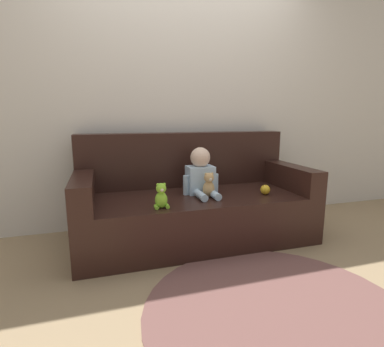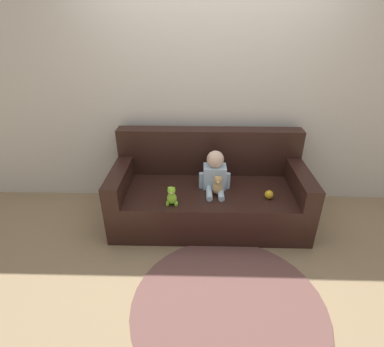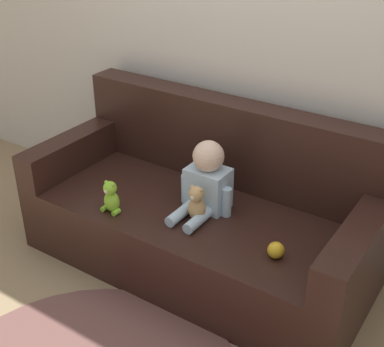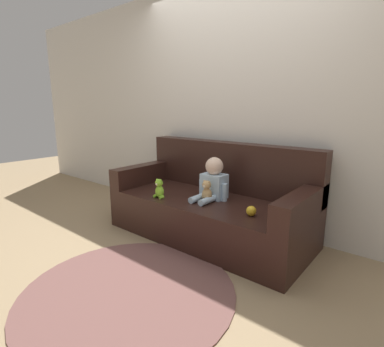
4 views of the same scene
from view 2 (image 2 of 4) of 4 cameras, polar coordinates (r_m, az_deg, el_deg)
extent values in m
plane|color=#9E8460|center=(3.33, 3.12, -8.70)|extent=(12.00, 12.00, 0.00)
cube|color=silver|center=(3.27, 3.50, 15.82)|extent=(8.00, 0.05, 2.60)
cube|color=black|center=(3.21, 3.21, -5.79)|extent=(1.98, 0.89, 0.41)
cube|color=black|center=(3.30, 3.27, 4.28)|extent=(1.98, 0.18, 0.51)
cube|color=black|center=(3.15, -13.42, -0.69)|extent=(0.16, 0.89, 0.22)
cube|color=black|center=(3.22, 19.80, -1.06)|extent=(0.16, 0.89, 0.22)
cube|color=silver|center=(3.07, 4.32, -0.57)|extent=(0.23, 0.17, 0.24)
sphere|color=beige|center=(2.98, 4.46, 2.74)|extent=(0.17, 0.17, 0.17)
cylinder|color=silver|center=(2.95, 3.30, -3.81)|extent=(0.06, 0.21, 0.06)
cylinder|color=silver|center=(2.95, 5.52, -3.83)|extent=(0.06, 0.21, 0.06)
cylinder|color=silver|center=(3.06, 1.84, -1.35)|extent=(0.05, 0.05, 0.17)
cylinder|color=silver|center=(3.07, 6.79, -1.41)|extent=(0.05, 0.05, 0.17)
ellipsoid|color=tan|center=(2.96, 4.88, -2.81)|extent=(0.10, 0.08, 0.14)
sphere|color=tan|center=(2.91, 4.97, -1.23)|extent=(0.08, 0.08, 0.08)
sphere|color=tan|center=(2.89, 4.46, -0.69)|extent=(0.02, 0.02, 0.02)
sphere|color=tan|center=(2.90, 5.52, -0.70)|extent=(0.02, 0.02, 0.02)
sphere|color=beige|center=(2.88, 5.00, -1.66)|extent=(0.03, 0.03, 0.03)
ellipsoid|color=#8CD133|center=(2.81, -3.86, -4.74)|extent=(0.09, 0.08, 0.12)
sphere|color=#8CD133|center=(2.76, -3.93, -3.27)|extent=(0.08, 0.08, 0.08)
sphere|color=#8CD133|center=(2.75, -4.46, -2.76)|extent=(0.02, 0.02, 0.02)
sphere|color=#8CD133|center=(2.75, -3.44, -2.77)|extent=(0.02, 0.02, 0.02)
sphere|color=beige|center=(2.74, -3.98, -3.69)|extent=(0.03, 0.03, 0.03)
cylinder|color=#8CD133|center=(2.83, -4.68, -5.70)|extent=(0.03, 0.05, 0.03)
cylinder|color=#8CD133|center=(2.82, -3.04, -5.74)|extent=(0.03, 0.05, 0.03)
sphere|color=gold|center=(3.00, 14.45, -3.90)|extent=(0.08, 0.08, 0.08)
cylinder|color=brown|center=(2.53, 6.92, -23.82)|extent=(1.50, 1.50, 0.01)
camera|label=1|loc=(1.16, -42.99, -35.63)|focal=28.00mm
camera|label=3|loc=(1.59, 74.54, 8.77)|focal=50.00mm
camera|label=4|loc=(1.95, 70.45, -13.71)|focal=28.00mm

